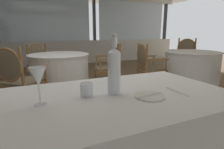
{
  "coord_description": "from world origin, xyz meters",
  "views": [
    {
      "loc": [
        -0.66,
        -2.35,
        1.14
      ],
      "look_at": [
        -0.16,
        -1.23,
        0.86
      ],
      "focal_mm": 29.42,
      "sensor_mm": 36.0,
      "label": 1
    }
  ],
  "objects_px": {
    "dining_chair_0_1": "(40,61)",
    "dining_chair_1_2": "(147,64)",
    "wine_glass": "(38,77)",
    "water_bottle": "(114,70)",
    "side_plate": "(150,96)",
    "dining_chair_0_0": "(111,64)",
    "dining_chair_0_2": "(17,77)",
    "water_tumbler": "(87,89)",
    "dining_chair_1_1": "(187,55)"
  },
  "relations": [
    {
      "from": "dining_chair_0_1",
      "to": "dining_chair_1_2",
      "type": "distance_m",
      "value": 2.33
    },
    {
      "from": "wine_glass",
      "to": "dining_chair_0_1",
      "type": "xyz_separation_m",
      "value": [
        0.16,
        3.3,
        -0.38
      ]
    },
    {
      "from": "water_bottle",
      "to": "wine_glass",
      "type": "xyz_separation_m",
      "value": [
        -0.43,
        -0.01,
        -0.0
      ]
    },
    {
      "from": "wine_glass",
      "to": "side_plate",
      "type": "bearing_deg",
      "value": -13.09
    },
    {
      "from": "dining_chair_0_0",
      "to": "dining_chair_0_2",
      "type": "bearing_deg",
      "value": 30.05
    },
    {
      "from": "dining_chair_1_2",
      "to": "water_tumbler",
      "type": "bearing_deg",
      "value": -123.13
    },
    {
      "from": "dining_chair_0_0",
      "to": "dining_chair_1_1",
      "type": "distance_m",
      "value": 2.25
    },
    {
      "from": "dining_chair_0_0",
      "to": "dining_chair_0_1",
      "type": "relative_size",
      "value": 1.05
    },
    {
      "from": "dining_chair_0_1",
      "to": "wine_glass",
      "type": "bearing_deg",
      "value": -20.22
    },
    {
      "from": "water_tumbler",
      "to": "dining_chair_1_2",
      "type": "xyz_separation_m",
      "value": [
        1.76,
        1.86,
        -0.26
      ]
    },
    {
      "from": "water_bottle",
      "to": "water_tumbler",
      "type": "distance_m",
      "value": 0.21
    },
    {
      "from": "dining_chair_0_2",
      "to": "dining_chair_1_2",
      "type": "bearing_deg",
      "value": -41.66
    },
    {
      "from": "dining_chair_0_1",
      "to": "dining_chair_0_2",
      "type": "xyz_separation_m",
      "value": [
        -0.37,
        -1.62,
        0.03
      ]
    },
    {
      "from": "dining_chair_0_2",
      "to": "dining_chair_1_1",
      "type": "height_order",
      "value": "dining_chair_1_1"
    },
    {
      "from": "wine_glass",
      "to": "dining_chair_0_1",
      "type": "height_order",
      "value": "wine_glass"
    },
    {
      "from": "wine_glass",
      "to": "water_tumbler",
      "type": "bearing_deg",
      "value": 8.07
    },
    {
      "from": "side_plate",
      "to": "water_tumbler",
      "type": "distance_m",
      "value": 0.38
    },
    {
      "from": "water_bottle",
      "to": "dining_chair_0_1",
      "type": "relative_size",
      "value": 0.41
    },
    {
      "from": "dining_chair_1_1",
      "to": "dining_chair_0_2",
      "type": "bearing_deg",
      "value": -37.97
    },
    {
      "from": "water_bottle",
      "to": "dining_chair_0_0",
      "type": "bearing_deg",
      "value": 66.32
    },
    {
      "from": "dining_chair_1_1",
      "to": "dining_chair_0_1",
      "type": "bearing_deg",
      "value": -63.13
    },
    {
      "from": "side_plate",
      "to": "wine_glass",
      "type": "height_order",
      "value": "wine_glass"
    },
    {
      "from": "side_plate",
      "to": "dining_chair_0_2",
      "type": "height_order",
      "value": "dining_chair_0_2"
    },
    {
      "from": "water_tumbler",
      "to": "dining_chair_1_1",
      "type": "bearing_deg",
      "value": 36.06
    },
    {
      "from": "side_plate",
      "to": "dining_chair_1_2",
      "type": "height_order",
      "value": "dining_chair_1_2"
    },
    {
      "from": "wine_glass",
      "to": "water_tumbler",
      "type": "distance_m",
      "value": 0.29
    },
    {
      "from": "water_tumbler",
      "to": "dining_chair_0_2",
      "type": "distance_m",
      "value": 1.72
    },
    {
      "from": "side_plate",
      "to": "water_bottle",
      "type": "distance_m",
      "value": 0.27
    },
    {
      "from": "dining_chair_1_2",
      "to": "wine_glass",
      "type": "bearing_deg",
      "value": -126.58
    },
    {
      "from": "dining_chair_0_2",
      "to": "dining_chair_1_1",
      "type": "xyz_separation_m",
      "value": [
        3.82,
        0.8,
        0.02
      ]
    },
    {
      "from": "water_tumbler",
      "to": "dining_chair_1_2",
      "type": "relative_size",
      "value": 0.09
    },
    {
      "from": "dining_chair_0_1",
      "to": "dining_chair_1_1",
      "type": "bearing_deg",
      "value": 59.28
    },
    {
      "from": "water_tumbler",
      "to": "dining_chair_1_1",
      "type": "xyz_separation_m",
      "value": [
        3.35,
        2.44,
        -0.22
      ]
    },
    {
      "from": "dining_chair_1_2",
      "to": "dining_chair_0_0",
      "type": "bearing_deg",
      "value": 166.78
    },
    {
      "from": "side_plate",
      "to": "dining_chair_0_0",
      "type": "distance_m",
      "value": 2.46
    },
    {
      "from": "dining_chair_1_1",
      "to": "dining_chair_1_2",
      "type": "height_order",
      "value": "dining_chair_1_1"
    },
    {
      "from": "water_bottle",
      "to": "water_tumbler",
      "type": "relative_size",
      "value": 4.68
    },
    {
      "from": "wine_glass",
      "to": "dining_chair_1_1",
      "type": "relative_size",
      "value": 0.2
    },
    {
      "from": "water_bottle",
      "to": "dining_chair_0_0",
      "type": "distance_m",
      "value": 2.4
    },
    {
      "from": "water_bottle",
      "to": "dining_chair_0_1",
      "type": "xyz_separation_m",
      "value": [
        -0.27,
        3.29,
        -0.39
      ]
    },
    {
      "from": "water_tumbler",
      "to": "dining_chair_0_0",
      "type": "xyz_separation_m",
      "value": [
        1.12,
        2.14,
        -0.25
      ]
    },
    {
      "from": "side_plate",
      "to": "dining_chair_1_2",
      "type": "xyz_separation_m",
      "value": [
        1.42,
        2.04,
        -0.23
      ]
    },
    {
      "from": "dining_chair_0_2",
      "to": "dining_chair_1_2",
      "type": "relative_size",
      "value": 1.04
    },
    {
      "from": "dining_chair_0_1",
      "to": "dining_chair_1_2",
      "type": "relative_size",
      "value": 0.96
    },
    {
      "from": "wine_glass",
      "to": "water_tumbler",
      "type": "relative_size",
      "value": 2.55
    },
    {
      "from": "dining_chair_0_0",
      "to": "dining_chair_1_1",
      "type": "xyz_separation_m",
      "value": [
        2.23,
        0.3,
        0.03
      ]
    },
    {
      "from": "water_bottle",
      "to": "water_tumbler",
      "type": "bearing_deg",
      "value": 170.01
    },
    {
      "from": "dining_chair_0_1",
      "to": "dining_chair_1_2",
      "type": "xyz_separation_m",
      "value": [
        1.86,
        -1.4,
        0.01
      ]
    },
    {
      "from": "side_plate",
      "to": "water_tumbler",
      "type": "height_order",
      "value": "water_tumbler"
    },
    {
      "from": "side_plate",
      "to": "wine_glass",
      "type": "distance_m",
      "value": 0.63
    }
  ]
}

